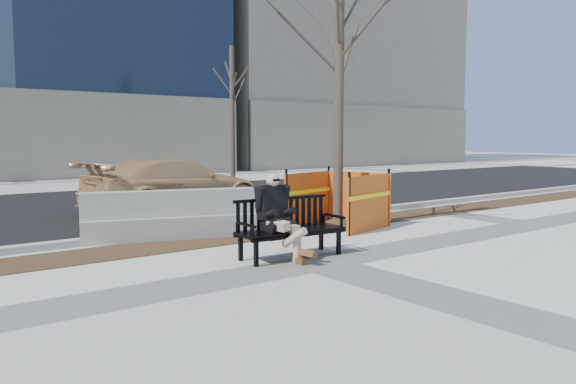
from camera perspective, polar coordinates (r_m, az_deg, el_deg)
name	(u,v)px	position (r m, az deg, el deg)	size (l,w,h in m)	color
ground	(317,263)	(8.53, 2.96, -7.25)	(120.00, 120.00, 0.00)	beige
mulch_strip	(228,238)	(10.60, -6.21, -4.71)	(40.00, 1.20, 0.02)	#47301C
asphalt_street	(111,206)	(16.17, -17.67, -1.38)	(60.00, 10.40, 0.01)	black
curb	(203,229)	(11.40, -8.69, -3.73)	(60.00, 0.25, 0.12)	#9E9B93
bench	(291,257)	(8.88, 0.30, -6.72)	(1.79, 0.64, 0.95)	black
seated_man	(276,259)	(8.79, -1.22, -6.85)	(0.57, 0.95, 1.33)	black
tree_fence	(338,227)	(11.88, 5.11, -3.61)	(2.48, 2.48, 6.21)	orange
sedan	(175,212)	(14.57, -11.47, -1.99)	(1.94, 4.77, 1.38)	tan
jersey_barrier_left	(171,238)	(10.75, -11.87, -4.68)	(3.22, 0.64, 0.92)	gray
jersey_barrier_right	(248,227)	(11.85, -4.13, -3.62)	(2.81, 0.56, 0.80)	gray
far_tree_right	(233,182)	(23.99, -5.66, 1.04)	(2.30, 2.30, 6.20)	#4F3D32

